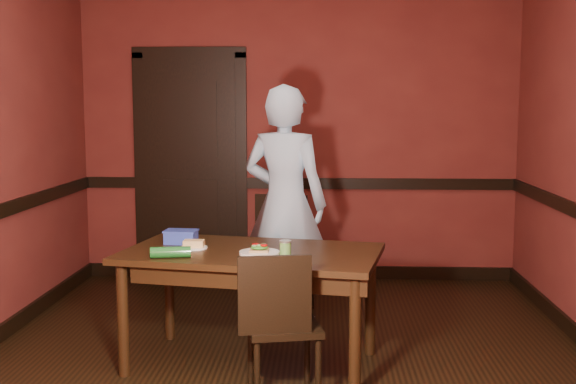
# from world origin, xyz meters

# --- Properties ---
(floor) EXTENTS (4.00, 4.50, 0.01)m
(floor) POSITION_xyz_m (0.00, 0.00, 0.00)
(floor) COLOR black
(floor) RESTS_ON ground
(wall_back) EXTENTS (4.00, 0.02, 2.70)m
(wall_back) POSITION_xyz_m (0.00, 2.25, 1.35)
(wall_back) COLOR maroon
(wall_back) RESTS_ON ground
(wall_front) EXTENTS (4.00, 0.02, 2.70)m
(wall_front) POSITION_xyz_m (0.00, -2.25, 1.35)
(wall_front) COLOR maroon
(wall_front) RESTS_ON ground
(dado_back) EXTENTS (4.00, 0.03, 0.10)m
(dado_back) POSITION_xyz_m (0.00, 2.23, 0.90)
(dado_back) COLOR black
(dado_back) RESTS_ON ground
(baseboard_back) EXTENTS (4.00, 0.03, 0.12)m
(baseboard_back) POSITION_xyz_m (0.00, 2.23, 0.06)
(baseboard_back) COLOR black
(baseboard_back) RESTS_ON ground
(door) EXTENTS (1.05, 0.07, 2.20)m
(door) POSITION_xyz_m (-1.00, 2.22, 1.09)
(door) COLOR black
(door) RESTS_ON ground
(dining_table) EXTENTS (1.70, 1.15, 0.73)m
(dining_table) POSITION_xyz_m (-0.21, -0.04, 0.37)
(dining_table) COLOR black
(dining_table) RESTS_ON floor
(chair_far) EXTENTS (0.50, 0.50, 0.91)m
(chair_far) POSITION_xyz_m (-0.07, 1.09, 0.46)
(chair_far) COLOR black
(chair_far) RESTS_ON floor
(chair_near) EXTENTS (0.46, 0.46, 0.84)m
(chair_near) POSITION_xyz_m (0.02, -0.53, 0.42)
(chair_near) COLOR black
(chair_near) RESTS_ON floor
(person) EXTENTS (0.75, 0.61, 1.78)m
(person) POSITION_xyz_m (-0.05, 0.95, 0.89)
(person) COLOR #A6CAE0
(person) RESTS_ON floor
(sandwich_plate) EXTENTS (0.24, 0.24, 0.06)m
(sandwich_plate) POSITION_xyz_m (-0.15, -0.15, 0.75)
(sandwich_plate) COLOR white
(sandwich_plate) RESTS_ON dining_table
(sauce_jar) EXTENTS (0.07, 0.07, 0.08)m
(sauce_jar) POSITION_xyz_m (0.01, -0.15, 0.78)
(sauce_jar) COLOR #5B903F
(sauce_jar) RESTS_ON dining_table
(cheese_saucer) EXTENTS (0.17, 0.17, 0.05)m
(cheese_saucer) POSITION_xyz_m (-0.57, 0.00, 0.75)
(cheese_saucer) COLOR white
(cheese_saucer) RESTS_ON dining_table
(food_tub) EXTENTS (0.22, 0.16, 0.09)m
(food_tub) POSITION_xyz_m (-0.69, 0.16, 0.78)
(food_tub) COLOR #3045B1
(food_tub) RESTS_ON dining_table
(wrapped_veg) EXTENTS (0.24, 0.11, 0.07)m
(wrapped_veg) POSITION_xyz_m (-0.66, -0.28, 0.77)
(wrapped_veg) COLOR #16511A
(wrapped_veg) RESTS_ON dining_table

